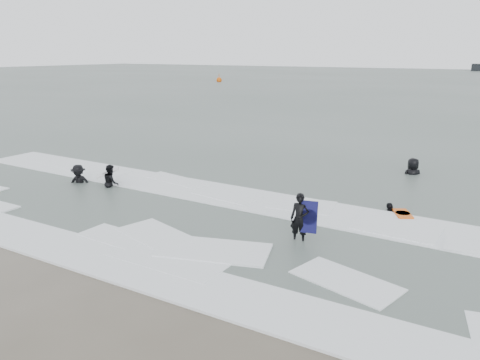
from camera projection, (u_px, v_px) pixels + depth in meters
The scene contains 10 objects.
ground at pixel (146, 260), 12.87m from camera, with size 320.00×320.00×0.00m, color brown.
sea at pixel (469, 85), 78.91m from camera, with size 320.00×320.00×0.00m, color #47544C.
surfer_centre at pixel (299, 242), 14.03m from camera, with size 0.57×0.37×1.55m, color black.
surfer_wading at pixel (112, 188), 19.69m from camera, with size 0.75×0.58×1.54m, color black.
surfer_breaker at pixel (79, 184), 20.17m from camera, with size 1.11×0.64×1.72m, color black.
surfer_right_near at pixel (390, 212), 16.69m from camera, with size 0.87×0.36×1.49m, color black.
surfer_right_far at pixel (412, 175), 21.69m from camera, with size 0.96×0.62×1.96m, color black.
surf_foam at pixel (220, 219), 15.91m from camera, with size 30.03×9.06×0.09m.
bodyboards at pixel (258, 198), 16.65m from camera, with size 12.68×4.59×1.25m.
buoy at pixel (219, 80), 87.85m from camera, with size 1.00×1.00×1.65m.
Camera 1 is at (8.32, -8.79, 5.53)m, focal length 35.00 mm.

